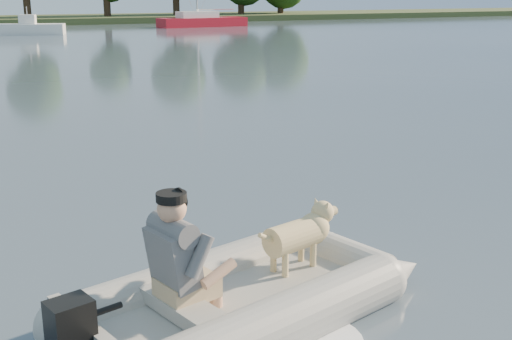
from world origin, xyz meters
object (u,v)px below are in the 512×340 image
motorboat (30,21)px  sailboat (202,21)px  man (176,252)px  dog (294,241)px  dinghy (245,253)px

motorboat → sailboat: sailboat is taller
man → sailboat: (18.47, 49.33, -0.37)m
man → dog: 1.48m
dinghy → man: bearing=175.8°
dinghy → sailboat: 52.27m
dog → sailboat: 51.82m
man → dog: man is taller
man → motorboat: motorboat is taller
dinghy → motorboat: size_ratio=1.06×
dinghy → motorboat: 44.71m
dinghy → motorboat: bearing=70.4°
man → sailboat: size_ratio=0.11×
motorboat → sailboat: 15.50m
dinghy → man: man is taller
dinghy → dog: size_ratio=5.10×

